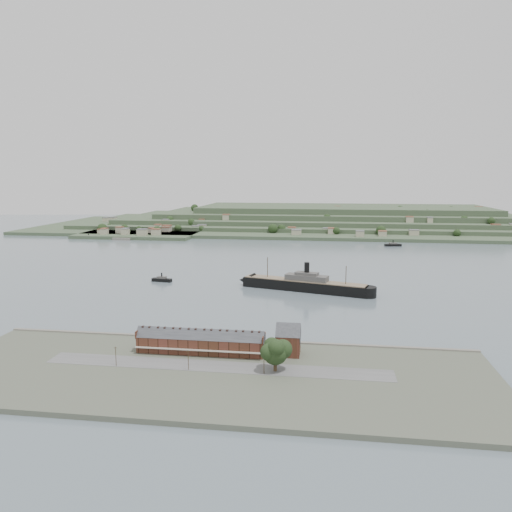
# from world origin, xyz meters

# --- Properties ---
(ground) EXTENTS (1400.00, 1400.00, 0.00)m
(ground) POSITION_xyz_m (0.00, 0.00, 0.00)
(ground) COLOR slate
(ground) RESTS_ON ground
(near_shore) EXTENTS (220.00, 80.00, 2.60)m
(near_shore) POSITION_xyz_m (0.00, -186.75, 1.01)
(near_shore) COLOR #4C5142
(near_shore) RESTS_ON ground
(terrace_row) EXTENTS (55.60, 9.80, 11.07)m
(terrace_row) POSITION_xyz_m (-10.00, -168.02, 6.84)
(terrace_row) COLOR #462819
(terrace_row) RESTS_ON ground
(gabled_building) EXTENTS (10.40, 10.18, 14.09)m
(gabled_building) POSITION_xyz_m (27.50, -164.00, 8.19)
(gabled_building) COLOR #462819
(gabled_building) RESTS_ON ground
(far_peninsula) EXTENTS (760.00, 309.00, 30.00)m
(far_peninsula) POSITION_xyz_m (27.91, 393.10, 11.88)
(far_peninsula) COLOR #3F5237
(far_peninsula) RESTS_ON ground
(steamship) EXTENTS (96.22, 37.22, 23.61)m
(steamship) POSITION_xyz_m (25.62, -34.12, 4.36)
(steamship) COLOR black
(steamship) RESTS_ON ground
(tugboat) EXTENTS (15.44, 6.06, 6.76)m
(tugboat) POSITION_xyz_m (-77.75, -20.30, 1.65)
(tugboat) COLOR black
(tugboat) RESTS_ON ground
(ferry_west) EXTENTS (18.62, 9.06, 6.73)m
(ferry_west) POSITION_xyz_m (-253.64, 216.05, 1.62)
(ferry_west) COLOR black
(ferry_west) RESTS_ON ground
(ferry_east) EXTENTS (18.91, 8.51, 6.85)m
(ferry_east) POSITION_xyz_m (115.30, 197.35, 1.65)
(ferry_east) COLOR black
(ferry_east) RESTS_ON ground
(fig_tree) EXTENTS (12.29, 10.65, 13.72)m
(fig_tree) POSITION_xyz_m (24.27, -183.80, 10.37)
(fig_tree) COLOR #3D2E1C
(fig_tree) RESTS_ON ground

